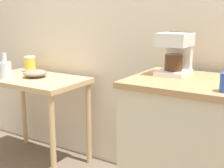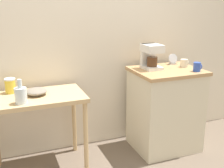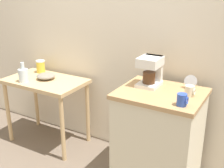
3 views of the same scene
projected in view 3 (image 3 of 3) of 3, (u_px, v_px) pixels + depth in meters
ground_plane at (89, 156)px, 3.11m from camera, size 8.00×8.00×0.00m
back_wall at (116, 20)px, 2.92m from camera, size 4.40×0.10×2.80m
wooden_table at (46, 89)px, 3.19m from camera, size 0.87×0.53×0.76m
kitchen_counter at (158, 139)px, 2.57m from camera, size 0.71×0.59×0.90m
bowl_stoneware at (46, 76)px, 3.16m from camera, size 0.20×0.20×0.06m
glass_carafe_vase at (23, 75)px, 3.06m from camera, size 0.10×0.10×0.21m
canister_enamel at (41, 66)px, 3.37m from camera, size 0.10×0.10×0.14m
coffee_maker at (151, 70)px, 2.52m from camera, size 0.18×0.22×0.26m
mug_blue at (182, 100)px, 2.14m from camera, size 0.08×0.07×0.09m
mug_small_cream at (190, 91)px, 2.32m from camera, size 0.08×0.08×0.09m
table_clock at (190, 83)px, 2.47m from camera, size 0.11×0.05×0.12m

